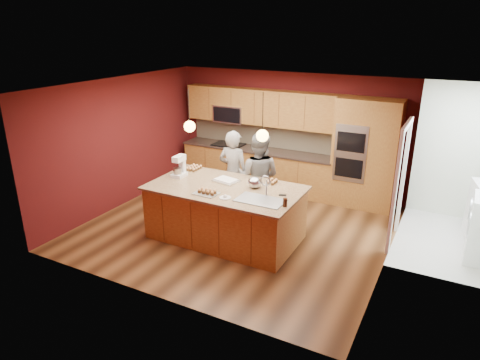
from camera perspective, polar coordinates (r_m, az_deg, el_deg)
The scene contains 24 objects.
floor at distance 8.29m, azimuth -0.36°, elevation -6.34°, with size 5.50×5.50×0.00m, color #3F2613.
ceiling at distance 7.49m, azimuth -0.41°, elevation 12.48°, with size 5.50×5.50×0.00m, color white.
wall_back at distance 9.98m, azimuth 6.43°, elevation 6.40°, with size 5.50×5.50×0.00m, color #4E1213.
wall_front at distance 5.84m, azimuth -12.03°, elevation -4.03°, with size 5.50×5.50×0.00m, color #4E1213.
wall_left at distance 9.35m, azimuth -15.49°, elevation 4.85°, with size 5.00×5.00×0.00m, color #4E1213.
wall_right at distance 6.99m, azimuth 19.92°, elevation -0.73°, with size 5.00×5.00×0.00m, color #4E1213.
cabinet_run at distance 10.11m, azimuth 2.22°, elevation 4.55°, with size 3.74×0.64×2.30m.
oven_column at distance 9.25m, azimuth 16.36°, elevation 3.33°, with size 1.30×0.62×2.30m.
doorway_trim at distance 7.85m, azimuth 20.42°, elevation -0.90°, with size 0.08×1.11×2.20m, color white, non-canonical shape.
pendant_left at distance 7.60m, azimuth -6.73°, elevation 7.13°, with size 0.20×0.20×0.80m.
pendant_right at distance 6.92m, azimuth 3.00°, elevation 5.95°, with size 0.20×0.20×0.80m.
island at distance 7.71m, azimuth -1.87°, elevation -4.31°, with size 2.69×1.51×1.37m.
person_left at distance 8.57m, azimuth -0.88°, elevation 0.91°, with size 0.64×0.42×1.75m, color black.
person_right at distance 8.34m, azimuth 2.45°, elevation 0.37°, with size 0.86×0.67×1.76m, color slate.
stand_mixer at distance 8.07m, azimuth -8.10°, elevation 1.66°, with size 0.22×0.30×0.40m.
sheet_cake at distance 7.78m, azimuth -1.88°, elevation -0.05°, with size 0.49×0.40×0.05m.
cooling_rack at distance 7.24m, azimuth -4.54°, elevation -1.79°, with size 0.40×0.29×0.02m, color #ADB1B6.
mixing_bowl at distance 7.46m, azimuth 1.97°, elevation -0.34°, with size 0.24×0.24×0.21m, color #B3B5BA.
plate at distance 7.05m, azimuth -1.99°, elevation -2.37°, with size 0.20×0.20×0.01m, color silver.
tumbler at distance 6.74m, azimuth 6.02°, elevation -3.00°, with size 0.07×0.07×0.14m, color #32180C.
phone at distance 7.19m, azimuth 5.70°, elevation -2.01°, with size 0.13×0.07×0.01m, color black.
cupcakes_left at distance 8.47m, azimuth -6.19°, elevation 1.64°, with size 0.24×0.32×0.07m, color tan, non-canonical shape.
cupcakes_rack at distance 7.21m, azimuth -4.41°, elevation -1.50°, with size 0.33×0.16×0.07m, color tan, non-canonical shape.
cupcakes_right at distance 7.71m, azimuth 4.32°, elevation -0.19°, with size 0.16×0.24×0.07m, color tan, non-canonical shape.
Camera 1 is at (3.50, -6.55, 3.70)m, focal length 32.00 mm.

